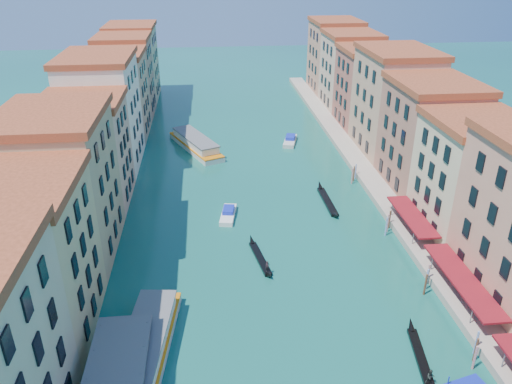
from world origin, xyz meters
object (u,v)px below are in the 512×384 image
vaporetto_near (145,350)px  vaporetto_far (196,143)px  gondola_right (421,357)px  gondola_fore (260,258)px

vaporetto_near → vaporetto_far: bearing=92.5°
vaporetto_near → gondola_right: (27.84, -2.99, -0.86)m
vaporetto_far → gondola_fore: bearing=-102.1°
vaporetto_far → gondola_fore: size_ratio=1.81×
gondola_fore → gondola_right: size_ratio=0.98×
vaporetto_far → gondola_fore: (8.87, -42.59, -0.92)m
vaporetto_near → gondola_right: 28.01m
vaporetto_near → gondola_fore: (13.58, 16.91, -0.92)m
vaporetto_near → vaporetto_far: size_ratio=1.02×
vaporetto_near → gondola_fore: size_ratio=1.84×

